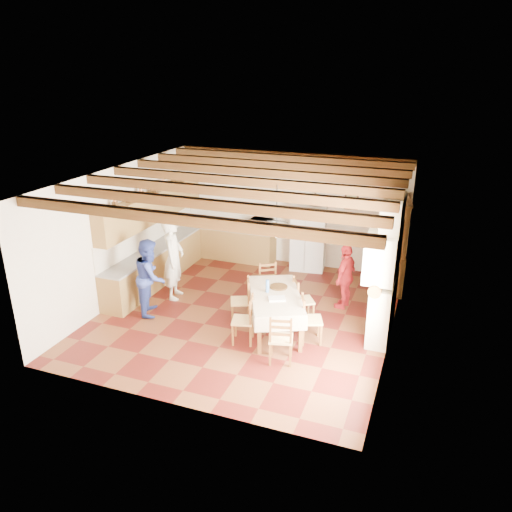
# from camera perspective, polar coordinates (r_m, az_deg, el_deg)

# --- Properties ---
(floor) EXTENTS (6.00, 6.50, 0.02)m
(floor) POSITION_cam_1_polar(r_m,az_deg,el_deg) (10.85, -1.06, -6.69)
(floor) COLOR #511510
(floor) RESTS_ON ground
(ceiling) EXTENTS (6.00, 6.50, 0.02)m
(ceiling) POSITION_cam_1_polar(r_m,az_deg,el_deg) (9.81, -1.17, 9.11)
(ceiling) COLOR white
(ceiling) RESTS_ON ground
(wall_back) EXTENTS (6.00, 0.02, 3.00)m
(wall_back) POSITION_cam_1_polar(r_m,az_deg,el_deg) (13.17, 4.11, 5.42)
(wall_back) COLOR beige
(wall_back) RESTS_ON ground
(wall_front) EXTENTS (6.00, 0.02, 3.00)m
(wall_front) POSITION_cam_1_polar(r_m,az_deg,el_deg) (7.56, -10.27, -7.26)
(wall_front) COLOR beige
(wall_front) RESTS_ON ground
(wall_left) EXTENTS (0.02, 6.50, 3.00)m
(wall_left) POSITION_cam_1_polar(r_m,az_deg,el_deg) (11.63, -15.07, 2.58)
(wall_left) COLOR beige
(wall_left) RESTS_ON ground
(wall_right) EXTENTS (0.02, 6.50, 3.00)m
(wall_right) POSITION_cam_1_polar(r_m,az_deg,el_deg) (9.62, 15.82, -1.40)
(wall_right) COLOR beige
(wall_right) RESTS_ON ground
(ceiling_beams) EXTENTS (6.00, 6.30, 0.16)m
(ceiling_beams) POSITION_cam_1_polar(r_m,az_deg,el_deg) (9.84, -1.17, 8.54)
(ceiling_beams) COLOR #3B1D0D
(ceiling_beams) RESTS_ON ground
(lower_cabinets_left) EXTENTS (0.60, 4.30, 0.86)m
(lower_cabinets_left) POSITION_cam_1_polar(r_m,az_deg,el_deg) (12.64, -10.77, -0.72)
(lower_cabinets_left) COLOR brown
(lower_cabinets_left) RESTS_ON ground
(lower_cabinets_back) EXTENTS (2.30, 0.60, 0.86)m
(lower_cabinets_back) POSITION_cam_1_polar(r_m,az_deg,el_deg) (13.72, -2.59, 1.41)
(lower_cabinets_back) COLOR brown
(lower_cabinets_back) RESTS_ON ground
(countertop_left) EXTENTS (0.62, 4.30, 0.04)m
(countertop_left) POSITION_cam_1_polar(r_m,az_deg,el_deg) (12.48, -10.91, 1.20)
(countertop_left) COLOR gray
(countertop_left) RESTS_ON lower_cabinets_left
(countertop_back) EXTENTS (2.34, 0.62, 0.04)m
(countertop_back) POSITION_cam_1_polar(r_m,az_deg,el_deg) (13.58, -2.62, 3.20)
(countertop_back) COLOR gray
(countertop_back) RESTS_ON lower_cabinets_back
(backsplash_left) EXTENTS (0.03, 4.30, 0.60)m
(backsplash_left) POSITION_cam_1_polar(r_m,az_deg,el_deg) (12.53, -12.13, 2.72)
(backsplash_left) COLOR beige
(backsplash_left) RESTS_ON ground
(backsplash_back) EXTENTS (2.30, 0.03, 0.60)m
(backsplash_back) POSITION_cam_1_polar(r_m,az_deg,el_deg) (13.73, -2.18, 4.81)
(backsplash_back) COLOR beige
(backsplash_back) RESTS_ON ground
(upper_cabinets) EXTENTS (0.35, 4.20, 0.70)m
(upper_cabinets) POSITION_cam_1_polar(r_m,az_deg,el_deg) (12.26, -11.72, 5.53)
(upper_cabinets) COLOR brown
(upper_cabinets) RESTS_ON ground
(fireplace) EXTENTS (0.56, 1.60, 2.80)m
(fireplace) POSITION_cam_1_polar(r_m,az_deg,el_deg) (9.86, 14.21, -1.30)
(fireplace) COLOR beige
(fireplace) RESTS_ON ground
(wall_picture) EXTENTS (0.34, 0.03, 0.42)m
(wall_picture) POSITION_cam_1_polar(r_m,az_deg,el_deg) (12.72, 10.86, 6.16)
(wall_picture) COLOR black
(wall_picture) RESTS_ON ground
(refrigerator) EXTENTS (0.94, 0.81, 1.72)m
(refrigerator) POSITION_cam_1_polar(r_m,az_deg,el_deg) (12.99, 6.05, 2.18)
(refrigerator) COLOR white
(refrigerator) RESTS_ON floor
(hutch) EXTENTS (0.67, 1.28, 2.22)m
(hutch) POSITION_cam_1_polar(r_m,az_deg,el_deg) (12.06, 15.55, 1.24)
(hutch) COLOR #36200F
(hutch) RESTS_ON floor
(dining_table) EXTENTS (1.64, 2.09, 0.81)m
(dining_table) POSITION_cam_1_polar(r_m,az_deg,el_deg) (9.89, 2.23, -4.80)
(dining_table) COLOR beige
(dining_table) RESTS_ON floor
(chandelier) EXTENTS (0.47, 0.47, 0.03)m
(chandelier) POSITION_cam_1_polar(r_m,az_deg,el_deg) (9.33, 2.36, 3.62)
(chandelier) COLOR black
(chandelier) RESTS_ON ground
(chair_left_near) EXTENTS (0.49, 0.51, 0.96)m
(chair_left_near) POSITION_cam_1_polar(r_m,az_deg,el_deg) (9.63, -1.53, -7.25)
(chair_left_near) COLOR brown
(chair_left_near) RESTS_ON floor
(chair_left_far) EXTENTS (0.53, 0.54, 0.96)m
(chair_left_far) POSITION_cam_1_polar(r_m,az_deg,el_deg) (10.36, -1.80, -5.07)
(chair_left_far) COLOR brown
(chair_left_far) RESTS_ON floor
(chair_right_near) EXTENTS (0.52, 0.53, 0.96)m
(chair_right_near) POSITION_cam_1_polar(r_m,az_deg,el_deg) (9.69, 6.36, -7.16)
(chair_right_near) COLOR brown
(chair_right_near) RESTS_ON floor
(chair_right_far) EXTENTS (0.56, 0.57, 0.96)m
(chair_right_far) POSITION_cam_1_polar(r_m,az_deg,el_deg) (10.43, 5.42, -4.98)
(chair_right_far) COLOR brown
(chair_right_far) RESTS_ON floor
(chair_end_near) EXTENTS (0.50, 0.49, 0.96)m
(chair_end_near) POSITION_cam_1_polar(r_m,az_deg,el_deg) (9.04, 2.87, -9.30)
(chair_end_near) COLOR brown
(chair_end_near) RESTS_ON floor
(chair_end_far) EXTENTS (0.57, 0.57, 0.96)m
(chair_end_far) POSITION_cam_1_polar(r_m,az_deg,el_deg) (11.03, 1.54, -3.37)
(chair_end_far) COLOR brown
(chair_end_far) RESTS_ON floor
(person_man) EXTENTS (0.61, 0.78, 1.90)m
(person_man) POSITION_cam_1_polar(r_m,az_deg,el_deg) (11.39, -9.42, -0.29)
(person_man) COLOR silver
(person_man) RESTS_ON floor
(person_woman_blue) EXTENTS (0.90, 0.99, 1.67)m
(person_woman_blue) POSITION_cam_1_polar(r_m,az_deg,el_deg) (10.81, -11.96, -2.33)
(person_woman_blue) COLOR #2F409A
(person_woman_blue) RESTS_ON floor
(person_woman_red) EXTENTS (0.54, 0.92, 1.47)m
(person_woman_red) POSITION_cam_1_polar(r_m,az_deg,el_deg) (11.02, 10.20, -2.28)
(person_woman_red) COLOR red
(person_woman_red) RESTS_ON floor
(microwave) EXTENTS (0.61, 0.44, 0.32)m
(microwave) POSITION_cam_1_polar(r_m,az_deg,el_deg) (13.23, 0.63, 3.56)
(microwave) COLOR silver
(microwave) RESTS_ON countertop_back
(fridge_vase) EXTENTS (0.38, 0.38, 0.31)m
(fridge_vase) POSITION_cam_1_polar(r_m,az_deg,el_deg) (12.67, 6.76, 6.48)
(fridge_vase) COLOR #36200F
(fridge_vase) RESTS_ON refrigerator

